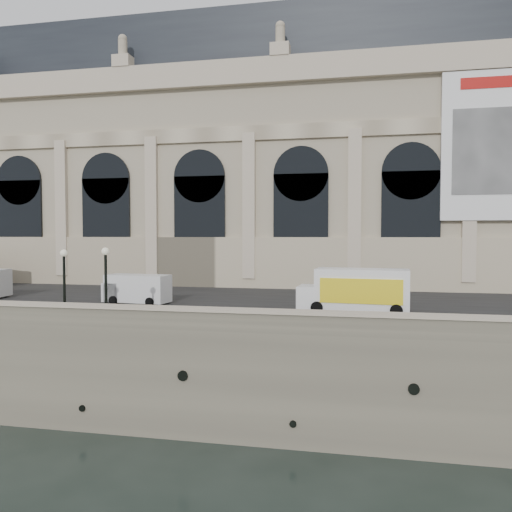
{
  "coord_description": "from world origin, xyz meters",
  "views": [
    {
      "loc": [
        11.11,
        -25.4,
        11.21
      ],
      "look_at": [
        1.65,
        22.0,
        9.17
      ],
      "focal_mm": 35.0,
      "sensor_mm": 36.0,
      "label": 1
    }
  ],
  "objects": [
    {
      "name": "quay",
      "position": [
        0.0,
        35.0,
        3.0
      ],
      "size": [
        160.0,
        70.0,
        6.0
      ],
      "primitive_type": "cube",
      "color": "gray",
      "rests_on": "ground"
    },
    {
      "name": "museum",
      "position": [
        -5.98,
        30.86,
        19.72
      ],
      "size": [
        69.0,
        18.7,
        29.1
      ],
      "color": "#B3A78A",
      "rests_on": "quay"
    },
    {
      "name": "ground",
      "position": [
        0.0,
        0.0,
        0.0
      ],
      "size": [
        260.0,
        260.0,
        0.0
      ],
      "primitive_type": "plane",
      "color": "black",
      "rests_on": "ground"
    },
    {
      "name": "box_truck",
      "position": [
        11.15,
        8.55,
        7.48
      ],
      "size": [
        7.49,
        3.13,
        2.95
      ],
      "color": "white",
      "rests_on": "quay"
    },
    {
      "name": "van_c",
      "position": [
        -5.25,
        9.55,
        7.13
      ],
      "size": [
        5.16,
        2.49,
        2.22
      ],
      "color": "silver",
      "rests_on": "quay"
    },
    {
      "name": "lamp_right",
      "position": [
        -3.35,
        1.66,
        8.23
      ],
      "size": [
        0.46,
        0.46,
        4.48
      ],
      "color": "black",
      "rests_on": "quay"
    },
    {
      "name": "parapet",
      "position": [
        0.0,
        0.6,
        6.62
      ],
      "size": [
        160.0,
        1.4,
        1.21
      ],
      "color": "gray",
      "rests_on": "quay"
    },
    {
      "name": "lamp_left",
      "position": [
        -6.39,
        2.16,
        8.15
      ],
      "size": [
        0.44,
        0.44,
        4.33
      ],
      "color": "black",
      "rests_on": "quay"
    },
    {
      "name": "street",
      "position": [
        0.0,
        14.0,
        6.03
      ],
      "size": [
        160.0,
        24.0,
        0.06
      ],
      "primitive_type": "cube",
      "color": "#2D2D2D",
      "rests_on": "quay"
    }
  ]
}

